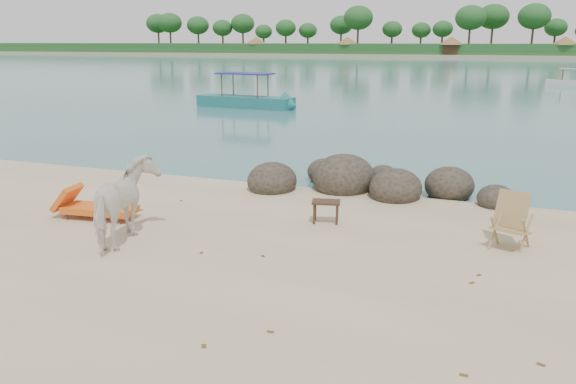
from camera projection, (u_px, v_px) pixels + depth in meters
name	position (u px, v px, depth m)	size (l,w,h in m)	color
water	(473.00, 65.00, 90.53)	(400.00, 400.00, 0.00)	#386E71
far_shore	(484.00, 54.00, 163.17)	(420.00, 90.00, 1.40)	tan
far_scenery	(482.00, 43.00, 132.11)	(420.00, 18.00, 9.50)	#1E4C1E
boulders	(363.00, 183.00, 14.23)	(6.46, 3.01, 1.21)	#2B251C
cow	(126.00, 204.00, 10.42)	(0.84, 1.85, 1.56)	white
side_table	(326.00, 213.00, 11.68)	(0.58, 0.37, 0.47)	#2E2112
lounge_chair	(100.00, 206.00, 11.97)	(1.94, 0.68, 0.58)	orange
deck_chair	(511.00, 224.00, 10.17)	(0.64, 0.70, 1.00)	tan
boat_near	(245.00, 79.00, 32.34)	(6.58, 1.48, 3.20)	#1E666B
boat_mid	(574.00, 71.00, 48.25)	(4.85, 1.09, 2.38)	#BBBCB8
dead_leaves	(308.00, 297.00, 8.37)	(8.69, 7.15, 0.00)	brown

